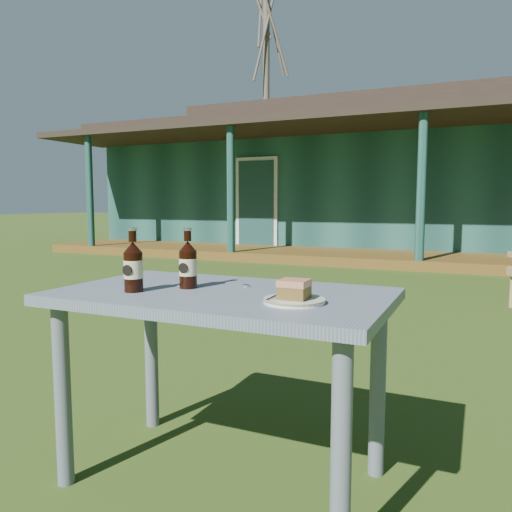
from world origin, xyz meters
The scene contains 10 objects.
ground centered at (0.00, 0.00, 0.00)m, with size 80.00×80.00×0.00m, color #334916.
pavilion centered at (0.00, 9.39, 1.61)m, with size 15.80×8.30×3.45m.
tree_left centered at (-8.00, 17.50, 5.25)m, with size 0.28×0.28×10.50m, color brown.
cafe_table centered at (0.00, -1.60, 0.62)m, with size 1.20×0.70×0.72m.
plate centered at (0.31, -1.69, 0.73)m, with size 0.20×0.20×0.01m.
cake_slice centered at (0.31, -1.69, 0.77)m, with size 0.09×0.09×0.06m.
fork centered at (0.25, -1.70, 0.74)m, with size 0.01×0.14×0.00m, color silver.
cola_bottle_near centered at (-0.15, -1.59, 0.81)m, with size 0.07×0.07×0.23m.
cola_bottle_far centered at (-0.29, -1.74, 0.81)m, with size 0.07×0.07×0.23m.
bottle_cap centered at (0.04, -1.48, 0.72)m, with size 0.03×0.03×0.01m, color silver.
Camera 1 is at (0.85, -3.18, 1.04)m, focal length 35.00 mm.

